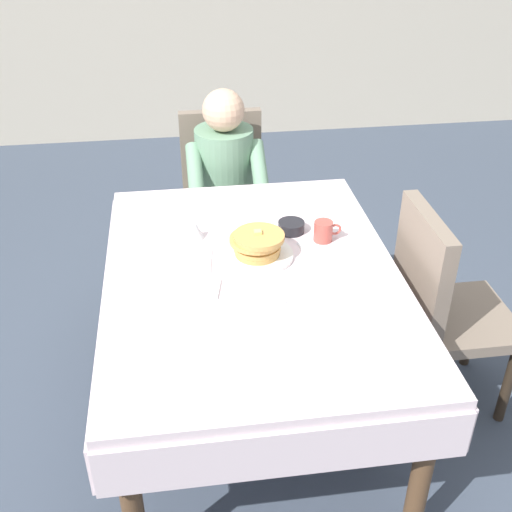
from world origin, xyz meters
TOP-DOWN VIEW (x-y plane):
  - ground_plane at (0.00, 0.00)m, footprint 14.00×14.00m
  - dining_table_main at (0.00, 0.00)m, footprint 1.12×1.52m
  - chair_diner at (-0.01, 1.17)m, footprint 0.44×0.45m
  - diner_person at (-0.01, 1.01)m, footprint 0.40×0.43m
  - chair_right_side at (0.77, 0.00)m, footprint 0.45×0.44m
  - plate_breakfast at (0.03, 0.10)m, footprint 0.28×0.28m
  - breakfast_stack at (0.03, 0.10)m, footprint 0.21×0.21m
  - cup_coffee at (0.32, 0.19)m, footprint 0.11×0.08m
  - bowl_butter at (0.20, 0.28)m, footprint 0.11×0.11m
  - syrup_pitcher at (-0.20, 0.28)m, footprint 0.08×0.08m
  - fork_left_of_plate at (-0.16, 0.08)m, footprint 0.03×0.18m
  - knife_right_of_plate at (0.22, 0.08)m, footprint 0.04×0.20m
  - spoon_near_edge at (0.02, -0.22)m, footprint 0.15×0.04m
  - napkin_folded at (-0.22, -0.08)m, footprint 0.19×0.15m

SIDE VIEW (x-z plane):
  - ground_plane at x=0.00m, z-range 0.00..0.00m
  - chair_diner at x=-0.01m, z-range 0.06..0.99m
  - chair_right_side at x=0.77m, z-range 0.06..0.99m
  - dining_table_main at x=0.00m, z-range 0.28..1.02m
  - diner_person at x=-0.01m, z-range 0.11..1.23m
  - fork_left_of_plate at x=-0.16m, z-range 0.74..0.74m
  - knife_right_of_plate at x=0.22m, z-range 0.74..0.74m
  - spoon_near_edge at x=0.02m, z-range 0.74..0.74m
  - napkin_folded at x=-0.22m, z-range 0.74..0.75m
  - plate_breakfast at x=0.03m, z-range 0.74..0.76m
  - bowl_butter at x=0.20m, z-range 0.74..0.78m
  - syrup_pitcher at x=-0.20m, z-range 0.74..0.81m
  - cup_coffee at x=0.32m, z-range 0.74..0.83m
  - breakfast_stack at x=0.03m, z-range 0.75..0.85m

